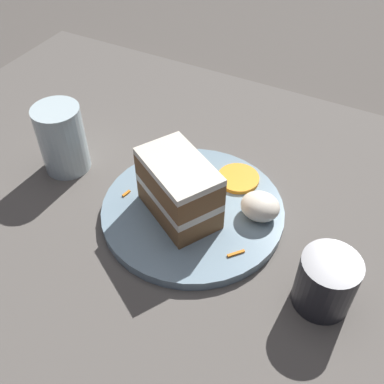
{
  "coord_description": "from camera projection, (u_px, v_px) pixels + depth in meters",
  "views": [
    {
      "loc": [
        0.27,
        -0.42,
        0.55
      ],
      "look_at": [
        0.06,
        -0.0,
        0.09
      ],
      "focal_mm": 42.0,
      "sensor_mm": 36.0,
      "label": 1
    }
  ],
  "objects": [
    {
      "name": "dining_table",
      "position": [
        162.0,
        210.0,
        0.73
      ],
      "size": [
        1.07,
        0.81,
        0.04
      ],
      "primitive_type": "cube",
      "color": "#56514C",
      "rests_on": "ground"
    },
    {
      "name": "cake_slice",
      "position": [
        179.0,
        189.0,
        0.64
      ],
      "size": [
        0.15,
        0.13,
        0.1
      ],
      "rotation": [
        0.0,
        0.0,
        4.18
      ],
      "color": "brown",
      "rests_on": "plate"
    },
    {
      "name": "plate",
      "position": [
        192.0,
        211.0,
        0.69
      ],
      "size": [
        0.28,
        0.28,
        0.02
      ],
      "primitive_type": "cylinder",
      "color": "gray",
      "rests_on": "dining_table"
    },
    {
      "name": "orange_garnish",
      "position": [
        238.0,
        178.0,
        0.72
      ],
      "size": [
        0.07,
        0.07,
        0.01
      ],
      "primitive_type": "cylinder",
      "color": "orange",
      "rests_on": "plate"
    },
    {
      "name": "cream_dollop",
      "position": [
        260.0,
        206.0,
        0.66
      ],
      "size": [
        0.06,
        0.05,
        0.04
      ],
      "primitive_type": "ellipsoid",
      "color": "silver",
      "rests_on": "plate"
    },
    {
      "name": "drinking_glass",
      "position": [
        61.0,
        144.0,
        0.74
      ],
      "size": [
        0.08,
        0.08,
        0.12
      ],
      "color": "silver",
      "rests_on": "dining_table"
    },
    {
      "name": "coffee_mug",
      "position": [
        326.0,
        281.0,
        0.56
      ],
      "size": [
        0.07,
        0.07,
        0.08
      ],
      "color": "#232328",
      "rests_on": "dining_table"
    },
    {
      "name": "ground_plane",
      "position": [
        162.0,
        217.0,
        0.74
      ],
      "size": [
        6.0,
        6.0,
        0.0
      ],
      "primitive_type": "plane",
      "color": "#4C4742",
      "rests_on": "ground"
    },
    {
      "name": "carrot_shreds_scatter",
      "position": [
        186.0,
        191.0,
        0.71
      ],
      "size": [
        0.22,
        0.16,
        0.0
      ],
      "color": "orange",
      "rests_on": "plate"
    }
  ]
}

